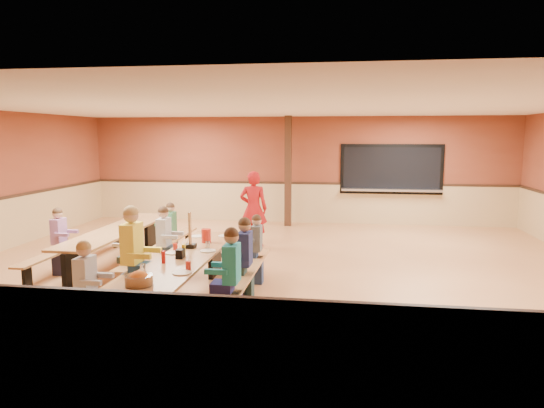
# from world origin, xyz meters

# --- Properties ---
(ground) EXTENTS (12.00, 12.00, 0.00)m
(ground) POSITION_xyz_m (0.00, 0.00, 0.00)
(ground) COLOR #A4683E
(ground) RESTS_ON ground
(room_envelope) EXTENTS (12.04, 10.04, 3.02)m
(room_envelope) POSITION_xyz_m (0.00, 0.00, 0.69)
(room_envelope) COLOR brown
(room_envelope) RESTS_ON ground
(kitchen_pass_through) EXTENTS (2.78, 0.28, 1.38)m
(kitchen_pass_through) POSITION_xyz_m (2.60, 4.96, 1.49)
(kitchen_pass_through) COLOR black
(kitchen_pass_through) RESTS_ON ground
(structural_post) EXTENTS (0.18, 0.18, 3.00)m
(structural_post) POSITION_xyz_m (-0.20, 4.40, 1.50)
(structural_post) COLOR #311B10
(structural_post) RESTS_ON ground
(cafeteria_table_main) EXTENTS (1.91, 3.70, 0.74)m
(cafeteria_table_main) POSITION_xyz_m (-0.95, -2.11, 0.53)
(cafeteria_table_main) COLOR #A87442
(cafeteria_table_main) RESTS_ON ground
(cafeteria_table_second) EXTENTS (1.91, 3.70, 0.74)m
(cafeteria_table_second) POSITION_xyz_m (-2.86, -0.32, 0.53)
(cafeteria_table_second) COLOR #A87442
(cafeteria_table_second) RESTS_ON ground
(seated_child_white_left) EXTENTS (0.37, 0.30, 1.20)m
(seated_child_white_left) POSITION_xyz_m (-1.77, -3.44, 0.60)
(seated_child_white_left) COLOR #B8BABF
(seated_child_white_left) RESTS_ON ground
(seated_adult_yellow) EXTENTS (0.47, 0.39, 1.43)m
(seated_adult_yellow) POSITION_xyz_m (-1.77, -2.12, 0.71)
(seated_adult_yellow) COLOR yellow
(seated_adult_yellow) RESTS_ON ground
(seated_child_grey_left) EXTENTS (0.38, 0.31, 1.24)m
(seated_child_grey_left) POSITION_xyz_m (-1.77, -0.84, 0.62)
(seated_child_grey_left) COLOR silver
(seated_child_grey_left) RESTS_ON ground
(seated_child_teal_right) EXTENTS (0.40, 0.33, 1.28)m
(seated_child_teal_right) POSITION_xyz_m (-0.12, -2.77, 0.64)
(seated_child_teal_right) COLOR teal
(seated_child_teal_right) RESTS_ON ground
(seated_child_navy_right) EXTENTS (0.40, 0.32, 1.27)m
(seated_child_navy_right) POSITION_xyz_m (-0.12, -1.92, 0.63)
(seated_child_navy_right) COLOR navy
(seated_child_navy_right) RESTS_ON ground
(seated_child_char_right) EXTENTS (0.34, 0.28, 1.15)m
(seated_child_char_right) POSITION_xyz_m (-0.12, -0.93, 0.58)
(seated_child_char_right) COLOR #4E5459
(seated_child_char_right) RESTS_ON ground
(seated_child_purple_sec) EXTENTS (0.36, 0.29, 1.19)m
(seated_child_purple_sec) POSITION_xyz_m (-3.68, -0.93, 0.59)
(seated_child_purple_sec) COLOR #9B6599
(seated_child_purple_sec) RESTS_ON ground
(seated_child_green_sec) EXTENTS (0.34, 0.28, 1.16)m
(seated_child_green_sec) POSITION_xyz_m (-2.03, 0.22, 0.58)
(seated_child_green_sec) COLOR #397B51
(seated_child_green_sec) RESTS_ON ground
(seated_child_tan_sec) EXTENTS (0.33, 0.27, 1.13)m
(seated_child_tan_sec) POSITION_xyz_m (-2.03, -1.56, 0.56)
(seated_child_tan_sec) COLOR beige
(seated_child_tan_sec) RESTS_ON ground
(standing_woman) EXTENTS (0.64, 0.44, 1.69)m
(standing_woman) POSITION_xyz_m (-0.69, 1.82, 0.85)
(standing_woman) COLOR #A11214
(standing_woman) RESTS_ON ground
(punch_pitcher) EXTENTS (0.16, 0.16, 0.22)m
(punch_pitcher) POSITION_xyz_m (-0.90, -1.22, 0.85)
(punch_pitcher) COLOR red
(punch_pitcher) RESTS_ON cafeteria_table_main
(chip_bowl) EXTENTS (0.32, 0.32, 0.15)m
(chip_bowl) POSITION_xyz_m (-1.04, -3.56, 0.81)
(chip_bowl) COLOR orange
(chip_bowl) RESTS_ON cafeteria_table_main
(napkin_dispenser) EXTENTS (0.10, 0.14, 0.13)m
(napkin_dispenser) POSITION_xyz_m (-0.99, -2.27, 0.80)
(napkin_dispenser) COLOR black
(napkin_dispenser) RESTS_ON cafeteria_table_main
(condiment_mustard) EXTENTS (0.06, 0.06, 0.17)m
(condiment_mustard) POSITION_xyz_m (-0.98, -2.14, 0.82)
(condiment_mustard) COLOR yellow
(condiment_mustard) RESTS_ON cafeteria_table_main
(condiment_ketchup) EXTENTS (0.06, 0.06, 0.17)m
(condiment_ketchup) POSITION_xyz_m (-1.12, -2.57, 0.82)
(condiment_ketchup) COLOR #B2140F
(condiment_ketchup) RESTS_ON cafeteria_table_main
(table_paddle) EXTENTS (0.16, 0.16, 0.56)m
(table_paddle) POSITION_xyz_m (-1.04, -1.63, 0.88)
(table_paddle) COLOR black
(table_paddle) RESTS_ON cafeteria_table_main
(place_settings) EXTENTS (0.65, 3.30, 0.11)m
(place_settings) POSITION_xyz_m (-0.95, -2.11, 0.80)
(place_settings) COLOR beige
(place_settings) RESTS_ON cafeteria_table_main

